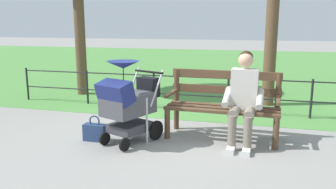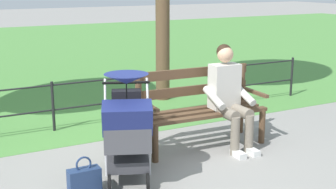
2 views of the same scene
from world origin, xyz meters
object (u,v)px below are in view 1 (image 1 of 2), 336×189
(person_on_bench, at_px, (243,96))
(stroller, at_px, (128,101))
(handbag, at_px, (95,132))
(park_bench, at_px, (223,102))

(person_on_bench, height_order, stroller, person_on_bench)
(person_on_bench, distance_m, stroller, 1.57)
(stroller, xyz_separation_m, handbag, (0.49, 0.05, -0.47))
(park_bench, distance_m, handbag, 1.89)
(park_bench, relative_size, handbag, 4.38)
(person_on_bench, bearing_deg, park_bench, -37.34)
(handbag, bearing_deg, stroller, -174.12)
(stroller, bearing_deg, person_on_bench, -165.98)
(person_on_bench, xyz_separation_m, handbag, (2.02, 0.43, -0.55))
(stroller, relative_size, handbag, 3.11)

